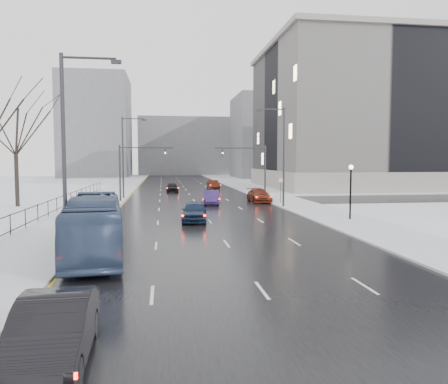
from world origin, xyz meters
name	(u,v)px	position (x,y,z in m)	size (l,w,h in m)	color
road	(188,193)	(0.00, 60.00, 0.02)	(16.00, 150.00, 0.04)	black
cross_road	(194,201)	(0.00, 48.00, 0.02)	(130.00, 10.00, 0.04)	black
sidewalk_left	(113,194)	(-10.50, 60.00, 0.08)	(5.00, 150.00, 0.16)	silver
sidewalk_right	(260,192)	(10.50, 60.00, 0.08)	(5.00, 150.00, 0.16)	silver
park_strip	(42,195)	(-20.00, 60.00, 0.06)	(14.00, 150.00, 0.12)	white
tree_park_e	(18,207)	(-18.20, 44.00, 0.00)	(9.45, 9.45, 13.50)	black
iron_fence	(30,215)	(-13.00, 30.00, 0.91)	(0.06, 70.00, 1.30)	black
streetlight_r_mid	(282,152)	(8.17, 40.00, 5.62)	(2.95, 0.25, 10.00)	#2D2D33
streetlight_l_near	(68,144)	(-8.17, 20.00, 5.62)	(2.95, 0.25, 10.00)	#2D2D33
streetlight_l_far	(125,153)	(-8.17, 52.00, 5.62)	(2.95, 0.25, 10.00)	#2D2D33
lamppost_r_mid	(351,184)	(11.00, 30.00, 2.94)	(0.36, 0.36, 4.28)	black
mast_signal_right	(256,166)	(7.33, 48.00, 4.11)	(6.10, 0.33, 6.50)	#2D2D33
mast_signal_left	(129,166)	(-7.33, 48.00, 4.11)	(6.10, 0.33, 6.50)	#2D2D33
no_uturn_sign	(281,183)	(9.20, 44.00, 2.30)	(0.60, 0.06, 2.70)	#2D2D33
civic_building	(379,124)	(35.00, 72.00, 11.21)	(41.00, 31.00, 24.80)	gray
bldg_far_right	(279,137)	(28.00, 115.00, 11.00)	(24.00, 20.00, 22.00)	slate
bldg_far_left	(96,127)	(-22.00, 125.00, 14.00)	(18.00, 22.00, 28.00)	slate
bldg_far_center	(186,147)	(4.00, 140.00, 9.00)	(30.00, 18.00, 18.00)	slate
sedan_left_near	(53,332)	(-6.16, 7.98, 0.83)	(1.67, 4.79, 1.58)	black
bus	(94,226)	(-7.00, 19.92, 1.53)	(2.50, 10.70, 2.98)	#394B6F
sedan_center_near	(194,211)	(-1.19, 31.21, 0.83)	(1.88, 4.66, 1.59)	#14233D
sedan_right_near	(212,197)	(1.58, 43.93, 0.79)	(1.59, 4.57, 1.51)	navy
sedan_right_far	(259,196)	(7.20, 45.81, 0.78)	(2.07, 5.09, 1.48)	maroon
sedan_center_far	(172,187)	(-2.27, 62.54, 0.75)	(1.67, 4.14, 1.41)	black
sedan_right_distant	(213,185)	(4.50, 68.15, 0.76)	(1.53, 4.38, 1.44)	#4B180C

